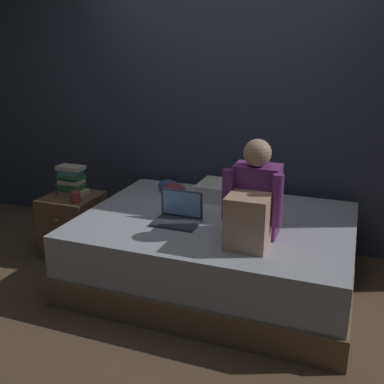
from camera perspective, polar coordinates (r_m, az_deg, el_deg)
name	(u,v)px	position (r m, az deg, el deg)	size (l,w,h in m)	color
ground_plane	(176,295)	(3.37, -1.99, -12.89)	(8.00, 8.00, 0.00)	brown
wall_back	(227,91)	(4.04, 4.46, 12.59)	(5.60, 0.10, 2.70)	#383D4C
bed	(216,250)	(3.44, 3.00, -7.39)	(2.00, 1.50, 0.52)	#7A6047
nightstand	(74,225)	(4.02, -14.75, -4.01)	(0.44, 0.46, 0.52)	brown
person_sitting	(253,203)	(2.92, 7.76, -1.38)	(0.39, 0.44, 0.66)	#75337A
laptop	(178,215)	(3.24, -1.74, -2.91)	(0.32, 0.23, 0.22)	#333842
pillow	(233,192)	(3.72, 5.16, 0.02)	(0.56, 0.36, 0.13)	silver
book_stack	(72,180)	(3.95, -15.02, 1.43)	(0.24, 0.16, 0.25)	beige
mug	(76,197)	(3.76, -14.52, -0.60)	(0.08, 0.08, 0.09)	#933833
clothes_pile	(173,188)	(3.88, -2.48, 0.57)	(0.25, 0.20, 0.10)	#3D4C8E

